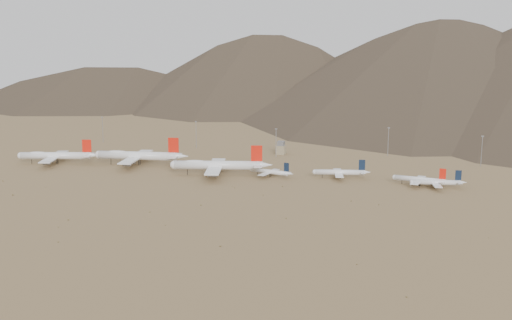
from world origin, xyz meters
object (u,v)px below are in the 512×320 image
(widebody_east, at_px, (218,165))
(narrowbody_a, at_px, (271,172))
(narrowbody_b, at_px, (341,172))
(widebody_centre, at_px, (138,156))
(widebody_west, at_px, (56,156))
(control_tower, at_px, (281,148))

(widebody_east, distance_m, narrowbody_a, 41.54)
(narrowbody_a, distance_m, narrowbody_b, 53.12)
(widebody_centre, height_order, narrowbody_b, widebody_centre)
(widebody_west, relative_size, widebody_east, 0.87)
(widebody_east, distance_m, control_tower, 102.97)
(narrowbody_a, relative_size, control_tower, 3.09)
(widebody_east, bearing_deg, narrowbody_b, -4.15)
(widebody_west, height_order, widebody_east, widebody_east)
(widebody_west, bearing_deg, control_tower, 13.08)
(widebody_centre, distance_m, narrowbody_a, 118.09)
(control_tower, bearing_deg, widebody_east, -102.75)
(widebody_centre, bearing_deg, narrowbody_b, -9.04)
(narrowbody_a, xyz_separation_m, narrowbody_b, (51.83, 11.63, 0.72))
(widebody_west, relative_size, narrowbody_b, 1.56)
(narrowbody_a, bearing_deg, control_tower, 112.67)
(narrowbody_a, xyz_separation_m, control_tower, (-17.97, 93.09, 1.30))
(narrowbody_a, bearing_deg, widebody_east, -158.09)
(widebody_west, bearing_deg, widebody_east, -17.70)
(widebody_centre, bearing_deg, narrowbody_a, -14.25)
(widebody_centre, height_order, widebody_east, widebody_centre)
(widebody_centre, relative_size, widebody_east, 1.03)
(widebody_east, bearing_deg, control_tower, 61.54)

